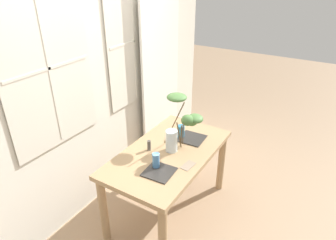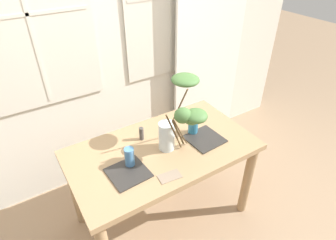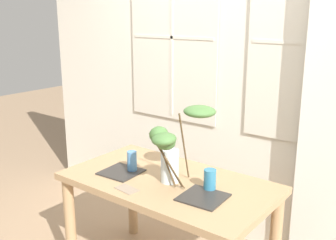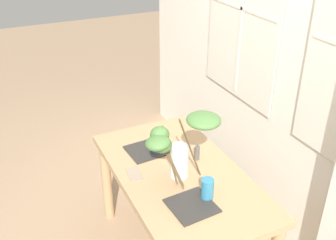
{
  "view_description": "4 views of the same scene",
  "coord_description": "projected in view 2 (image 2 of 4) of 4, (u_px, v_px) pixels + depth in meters",
  "views": [
    {
      "loc": [
        -2.08,
        -1.26,
        2.39
      ],
      "look_at": [
        -0.02,
        -0.01,
        1.13
      ],
      "focal_mm": 31.72,
      "sensor_mm": 36.0,
      "label": 1
    },
    {
      "loc": [
        -0.82,
        -1.38,
        2.13
      ],
      "look_at": [
        0.02,
        -0.04,
        1.04
      ],
      "focal_mm": 30.1,
      "sensor_mm": 36.0,
      "label": 2
    },
    {
      "loc": [
        1.48,
        -1.92,
        1.83
      ],
      "look_at": [
        0.04,
        -0.06,
        1.2
      ],
      "focal_mm": 42.49,
      "sensor_mm": 36.0,
      "label": 3
    },
    {
      "loc": [
        1.88,
        -0.98,
        2.33
      ],
      "look_at": [
        -0.04,
        -0.06,
        1.16
      ],
      "focal_mm": 42.48,
      "sensor_mm": 36.0,
      "label": 4
    }
  ],
  "objects": [
    {
      "name": "pillar_candle",
      "position": [
        141.0,
        134.0,
        2.15
      ],
      "size": [
        0.04,
        0.04,
        0.12
      ],
      "color": "#514C47",
      "rests_on": "dining_table"
    },
    {
      "name": "drinking_glass_blue_left",
      "position": [
        130.0,
        157.0,
        1.9
      ],
      "size": [
        0.07,
        0.07,
        0.15
      ],
      "primitive_type": "cylinder",
      "color": "#4C84BC",
      "rests_on": "dining_table"
    },
    {
      "name": "ground",
      "position": [
        163.0,
        213.0,
        2.53
      ],
      "size": [
        14.0,
        14.0,
        0.0
      ],
      "primitive_type": "plane",
      "color": "#9E7F60"
    },
    {
      "name": "curtain_sheer_side",
      "position": [
        210.0,
        47.0,
        2.83
      ],
      "size": [
        0.82,
        0.03,
        2.25
      ],
      "primitive_type": "cube",
      "color": "white",
      "rests_on": "ground"
    },
    {
      "name": "back_wall_with_windows",
      "position": [
        108.0,
        39.0,
        2.38
      ],
      "size": [
        4.24,
        0.14,
        2.66
      ],
      "color": "silver",
      "rests_on": "ground"
    },
    {
      "name": "plate_square_right",
      "position": [
        205.0,
        139.0,
        2.17
      ],
      "size": [
        0.27,
        0.27,
        0.01
      ],
      "primitive_type": "cube",
      "rotation": [
        0.0,
        0.0,
        0.06
      ],
      "color": "#2D2B28",
      "rests_on": "dining_table"
    },
    {
      "name": "napkin_folded",
      "position": [
        170.0,
        176.0,
        1.85
      ],
      "size": [
        0.16,
        0.1,
        0.0
      ],
      "primitive_type": "cube",
      "rotation": [
        0.0,
        0.0,
        -0.11
      ],
      "color": "gray",
      "rests_on": "dining_table"
    },
    {
      "name": "drinking_glass_blue_right",
      "position": [
        193.0,
        126.0,
        2.21
      ],
      "size": [
        0.08,
        0.08,
        0.13
      ],
      "primitive_type": "cylinder",
      "color": "teal",
      "rests_on": "dining_table"
    },
    {
      "name": "dining_table",
      "position": [
        163.0,
        160.0,
        2.16
      ],
      "size": [
        1.39,
        0.78,
        0.77
      ],
      "color": "tan",
      "rests_on": "ground"
    },
    {
      "name": "vase_with_branches",
      "position": [
        180.0,
        116.0,
        1.92
      ],
      "size": [
        0.37,
        0.47,
        0.52
      ],
      "color": "silver",
      "rests_on": "dining_table"
    },
    {
      "name": "plate_square_left",
      "position": [
        128.0,
        173.0,
        1.87
      ],
      "size": [
        0.27,
        0.27,
        0.01
      ],
      "primitive_type": "cube",
      "rotation": [
        0.0,
        0.0,
        0.06
      ],
      "color": "#2D2B28",
      "rests_on": "dining_table"
    }
  ]
}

